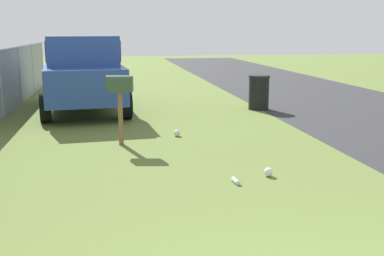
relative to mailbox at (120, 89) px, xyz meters
name	(u,v)px	position (x,y,z in m)	size (l,w,h in m)	color
mailbox	(120,89)	(0.00, 0.00, 0.00)	(0.28, 0.54, 1.38)	brown
pickup_truck	(83,72)	(4.11, 0.93, 0.00)	(4.99, 2.59, 2.09)	#284793
trash_bin	(259,92)	(3.64, -3.99, -0.61)	(0.60, 0.60, 0.98)	black
litter_bag_midfield_a	(177,133)	(0.56, -1.20, -1.04)	(0.14, 0.14, 0.14)	silver
litter_bottle_far_scatter	(236,181)	(-2.75, -1.62, -1.07)	(0.07, 0.07, 0.22)	#B2D8BF
litter_bag_near_hydrant	(269,172)	(-2.51, -2.21, -1.04)	(0.14, 0.14, 0.14)	silver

